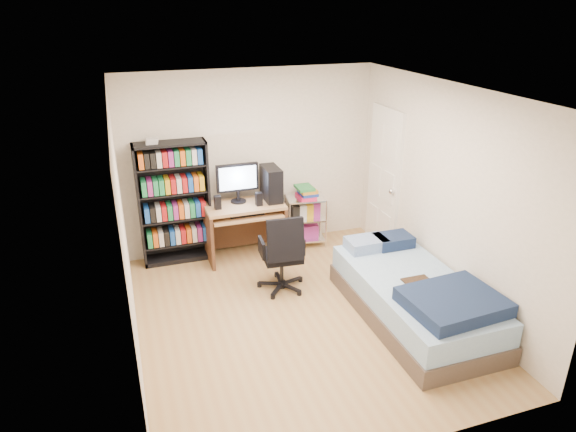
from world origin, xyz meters
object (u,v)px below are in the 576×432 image
object	(u,v)px
media_shelf	(174,202)
bed	(415,297)
computer_desk	(251,207)
office_chair	(282,266)

from	to	relation	value
media_shelf	bed	size ratio (longest dim) A/B	0.79
media_shelf	computer_desk	xyz separation A→B (m)	(1.00, -0.17, -0.14)
office_chair	bed	size ratio (longest dim) A/B	0.46
computer_desk	office_chair	distance (m)	1.13
bed	media_shelf	bearing A→B (deg)	135.10
office_chair	bed	world-z (taller)	office_chair
computer_desk	bed	bearing A→B (deg)	-58.55
computer_desk	office_chair	xyz separation A→B (m)	(0.10, -1.05, -0.39)
office_chair	bed	bearing A→B (deg)	-37.37
office_chair	media_shelf	bearing A→B (deg)	136.46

